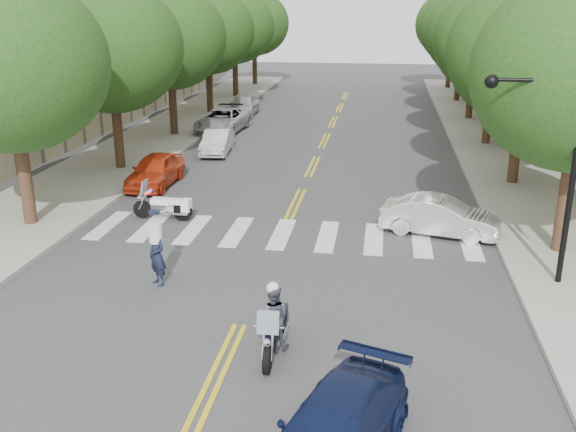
% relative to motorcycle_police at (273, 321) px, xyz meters
% --- Properties ---
extents(ground, '(140.00, 140.00, 0.00)m').
position_rel_motorcycle_police_xyz_m(ground, '(-1.03, 1.12, -0.78)').
color(ground, '#38383A').
rests_on(ground, ground).
extents(sidewalk_left, '(5.00, 60.00, 0.15)m').
position_rel_motorcycle_police_xyz_m(sidewalk_left, '(-10.53, 23.12, -0.70)').
color(sidewalk_left, '#9E9991').
rests_on(sidewalk_left, ground).
extents(sidewalk_right, '(5.00, 60.00, 0.15)m').
position_rel_motorcycle_police_xyz_m(sidewalk_right, '(8.47, 23.12, -0.70)').
color(sidewalk_right, '#9E9991').
rests_on(sidewalk_right, ground).
extents(tree_l_0, '(6.40, 6.40, 8.45)m').
position_rel_motorcycle_police_xyz_m(tree_l_0, '(-9.83, 7.12, 4.78)').
color(tree_l_0, '#382316').
rests_on(tree_l_0, ground).
extents(tree_l_1, '(6.40, 6.40, 8.45)m').
position_rel_motorcycle_police_xyz_m(tree_l_1, '(-9.83, 15.12, 4.78)').
color(tree_l_1, '#382316').
rests_on(tree_l_1, ground).
extents(tree_l_2, '(6.40, 6.40, 8.45)m').
position_rel_motorcycle_police_xyz_m(tree_l_2, '(-9.83, 23.12, 4.78)').
color(tree_l_2, '#382316').
rests_on(tree_l_2, ground).
extents(tree_l_3, '(6.40, 6.40, 8.45)m').
position_rel_motorcycle_police_xyz_m(tree_l_3, '(-9.83, 31.12, 4.78)').
color(tree_l_3, '#382316').
rests_on(tree_l_3, ground).
extents(tree_l_4, '(6.40, 6.40, 8.45)m').
position_rel_motorcycle_police_xyz_m(tree_l_4, '(-9.83, 39.12, 4.78)').
color(tree_l_4, '#382316').
rests_on(tree_l_4, ground).
extents(tree_l_5, '(6.40, 6.40, 8.45)m').
position_rel_motorcycle_police_xyz_m(tree_l_5, '(-9.83, 47.12, 4.78)').
color(tree_l_5, '#382316').
rests_on(tree_l_5, ground).
extents(tree_r_1, '(6.40, 6.40, 8.45)m').
position_rel_motorcycle_police_xyz_m(tree_r_1, '(7.77, 15.12, 4.78)').
color(tree_r_1, '#382316').
rests_on(tree_r_1, ground).
extents(tree_r_2, '(6.40, 6.40, 8.45)m').
position_rel_motorcycle_police_xyz_m(tree_r_2, '(7.77, 23.12, 4.78)').
color(tree_r_2, '#382316').
rests_on(tree_r_2, ground).
extents(tree_r_3, '(6.40, 6.40, 8.45)m').
position_rel_motorcycle_police_xyz_m(tree_r_3, '(7.77, 31.12, 4.78)').
color(tree_r_3, '#382316').
rests_on(tree_r_3, ground).
extents(tree_r_4, '(6.40, 6.40, 8.45)m').
position_rel_motorcycle_police_xyz_m(tree_r_4, '(7.77, 39.12, 4.78)').
color(tree_r_4, '#382316').
rests_on(tree_r_4, ground).
extents(tree_r_5, '(6.40, 6.40, 8.45)m').
position_rel_motorcycle_police_xyz_m(tree_r_5, '(7.77, 47.12, 4.78)').
color(tree_r_5, '#382316').
rests_on(tree_r_5, ground).
extents(traffic_signal_pole, '(2.82, 0.42, 6.00)m').
position_rel_motorcycle_police_xyz_m(traffic_signal_pole, '(6.69, 4.61, 2.95)').
color(traffic_signal_pole, black).
rests_on(traffic_signal_pole, ground).
extents(motorcycle_police, '(0.73, 2.15, 1.74)m').
position_rel_motorcycle_police_xyz_m(motorcycle_police, '(0.00, 0.00, 0.00)').
color(motorcycle_police, black).
rests_on(motorcycle_police, ground).
extents(motorcycle_parked, '(2.22, 0.54, 1.43)m').
position_rel_motorcycle_police_xyz_m(motorcycle_parked, '(-5.33, 8.54, -0.28)').
color(motorcycle_parked, black).
rests_on(motorcycle_parked, ground).
extents(officer_standing, '(0.75, 0.73, 1.73)m').
position_rel_motorcycle_police_xyz_m(officer_standing, '(-3.78, 3.12, 0.09)').
color(officer_standing, '#161B33').
rests_on(officer_standing, ground).
extents(convertible, '(4.10, 2.24, 1.28)m').
position_rel_motorcycle_police_xyz_m(convertible, '(4.23, 8.37, -0.14)').
color(convertible, white).
rests_on(convertible, ground).
extents(parked_car_a, '(1.64, 4.03, 1.37)m').
position_rel_motorcycle_police_xyz_m(parked_car_a, '(-7.27, 12.76, -0.09)').
color(parked_car_a, red).
rests_on(parked_car_a, ground).
extents(parked_car_b, '(1.63, 3.80, 1.22)m').
position_rel_motorcycle_police_xyz_m(parked_car_b, '(-6.23, 19.12, -0.17)').
color(parked_car_b, silver).
rests_on(parked_car_b, ground).
extents(parked_car_c, '(2.64, 5.20, 1.41)m').
position_rel_motorcycle_police_xyz_m(parked_car_c, '(-7.33, 24.62, -0.07)').
color(parked_car_c, '#AFB3B8').
rests_on(parked_car_c, ground).
extents(parked_car_d, '(2.19, 4.60, 1.29)m').
position_rel_motorcycle_police_xyz_m(parked_car_d, '(-7.33, 25.62, -0.13)').
color(parked_car_d, black).
rests_on(parked_car_d, ground).
extents(parked_car_e, '(1.87, 4.36, 1.47)m').
position_rel_motorcycle_police_xyz_m(parked_car_e, '(-7.33, 30.62, -0.04)').
color(parked_car_e, '#AFAFB5').
rests_on(parked_car_e, ground).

